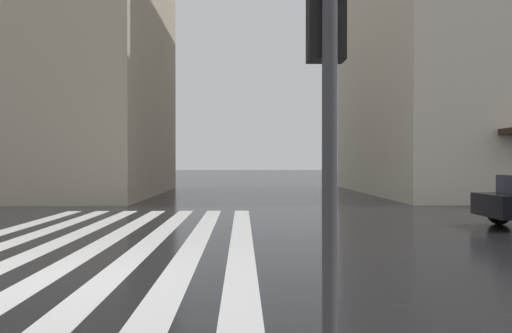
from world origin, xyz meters
The scene contains 3 objects.
ground_plane centered at (0.00, 0.00, 0.00)m, with size 220.00×220.00×0.00m, color black.
zebra_crossing centered at (4.00, 0.11, 0.00)m, with size 13.00×6.50×0.01m.
traffic_signal_post centered at (-3.57, -3.58, 2.51)m, with size 0.44×0.30×3.27m.
Camera 1 is at (-7.53, -2.91, 1.75)m, focal length 34.92 mm.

